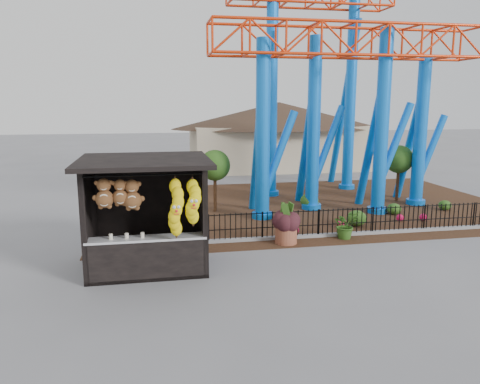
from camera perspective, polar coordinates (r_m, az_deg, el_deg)
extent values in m
plane|color=slate|center=(13.01, 2.38, -9.89)|extent=(120.00, 120.00, 0.00)
cube|color=#331E11|center=(21.47, 7.97, -1.58)|extent=(18.00, 12.00, 0.02)
cube|color=gray|center=(16.94, 13.38, -4.99)|extent=(18.00, 0.18, 0.12)
cube|color=black|center=(13.82, -11.13, -8.60)|extent=(3.20, 2.60, 0.10)
cube|color=black|center=(14.62, -11.32, -1.62)|extent=(3.20, 0.12, 3.00)
cube|color=black|center=(13.52, -17.90, -2.96)|extent=(0.12, 2.60, 3.00)
cube|color=black|center=(13.47, -4.79, -2.51)|extent=(0.12, 2.60, 3.00)
cube|color=black|center=(12.89, -11.62, 3.74)|extent=(3.50, 3.40, 0.12)
cube|color=black|center=(12.34, -18.54, -4.31)|extent=(0.14, 0.14, 3.00)
cube|color=black|center=(12.29, -4.24, -3.82)|extent=(0.14, 0.14, 3.00)
cube|color=black|center=(12.67, -11.23, -8.04)|extent=(3.00, 0.50, 1.10)
cube|color=silver|center=(12.49, -11.33, -5.57)|extent=(3.10, 0.55, 0.06)
cylinder|color=black|center=(11.73, -11.66, 2.01)|extent=(2.90, 0.04, 0.04)
cylinder|color=blue|center=(18.38, 2.80, 7.42)|extent=(0.56, 0.56, 7.00)
cylinder|color=blue|center=(18.89, 2.70, -2.86)|extent=(0.84, 0.84, 0.24)
cylinder|color=blue|center=(20.24, 8.97, 8.05)|extent=(0.56, 0.56, 7.30)
cylinder|color=blue|center=(20.71, 8.68, -1.75)|extent=(0.84, 0.84, 0.24)
cylinder|color=blue|center=(20.13, 16.92, 7.99)|extent=(0.56, 0.56, 7.50)
cylinder|color=blue|center=(20.61, 16.36, -2.13)|extent=(0.84, 0.84, 0.24)
cylinder|color=blue|center=(22.43, 21.15, 6.83)|extent=(0.56, 0.56, 6.60)
cylinder|color=blue|center=(22.84, 20.60, -1.14)|extent=(0.84, 0.84, 0.24)
cylinder|color=blue|center=(23.08, 3.87, 11.23)|extent=(0.56, 0.56, 9.50)
cylinder|color=blue|center=(23.51, 3.72, -0.12)|extent=(0.84, 0.84, 0.24)
cylinder|color=blue|center=(25.51, 13.35, 12.06)|extent=(0.56, 0.56, 10.50)
cylinder|color=blue|center=(25.90, 12.85, 0.65)|extent=(0.84, 0.84, 0.24)
cylinder|color=blue|center=(19.33, 2.15, 5.00)|extent=(0.36, 2.21, 5.85)
cylinder|color=blue|center=(18.94, 4.62, 4.32)|extent=(1.62, 0.32, 3.73)
cylinder|color=blue|center=(21.15, 8.08, 5.72)|extent=(0.36, 2.29, 6.10)
cylinder|color=blue|center=(20.84, 10.42, 5.07)|extent=(1.67, 0.32, 3.88)
cylinder|color=blue|center=(20.99, 15.65, 5.59)|extent=(0.36, 2.34, 6.26)
cylinder|color=blue|center=(20.80, 18.09, 4.89)|extent=(1.71, 0.32, 3.99)
cylinder|color=blue|center=(23.26, 19.85, 5.00)|extent=(0.36, 2.10, 5.53)
cylinder|color=blue|center=(23.14, 22.07, 4.40)|extent=(1.54, 0.32, 3.52)
cylinder|color=brown|center=(15.60, 5.64, -5.11)|extent=(0.83, 0.83, 0.65)
ellipsoid|color=black|center=(15.43, 5.68, -2.81)|extent=(0.70, 0.70, 0.64)
imported|color=#275D1B|center=(16.43, 12.73, -3.93)|extent=(1.01, 0.92, 0.97)
ellipsoid|color=#284E17|center=(18.21, 5.81, -2.96)|extent=(0.62, 0.62, 0.50)
ellipsoid|color=#284E17|center=(18.17, 14.01, -3.12)|extent=(0.74, 0.74, 0.59)
ellipsoid|color=#284E17|center=(20.46, 18.28, -1.97)|extent=(0.58, 0.58, 0.46)
ellipsoid|color=#284E17|center=(20.80, 8.45, -1.06)|extent=(0.81, 0.81, 0.65)
ellipsoid|color=#284E17|center=(22.06, 23.70, -1.49)|extent=(0.53, 0.53, 0.42)
sphere|color=#D30E44|center=(16.72, 6.73, -4.64)|extent=(0.28, 0.28, 0.28)
sphere|color=#D30E44|center=(17.81, 12.15, -3.84)|extent=(0.28, 0.28, 0.28)
sphere|color=#D30E44|center=(19.38, 18.92, -2.99)|extent=(0.28, 0.28, 0.28)
sphere|color=#D30E44|center=(19.79, 21.42, -2.88)|extent=(0.28, 0.28, 0.28)
cube|color=#BFAD8C|center=(33.18, 4.70, 5.51)|extent=(12.00, 6.00, 3.00)
cone|color=#332319|center=(33.04, 4.77, 9.66)|extent=(15.00, 15.00, 1.80)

